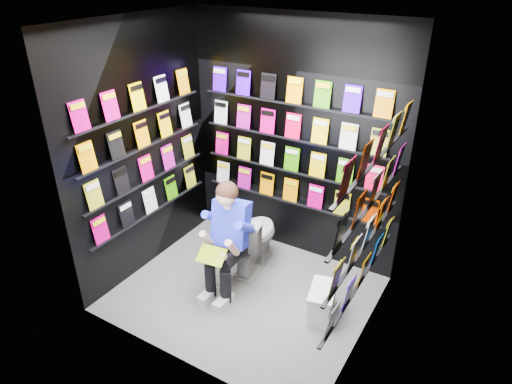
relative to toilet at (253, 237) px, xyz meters
The scene contains 14 objects.
floor 0.60m from the toilet, 68.72° to the right, with size 2.40×2.40×0.00m, color #5C5C5A.
ceiling 2.28m from the toilet, 68.72° to the right, with size 2.40×2.40×0.00m, color white.
wall_back 1.10m from the toilet, 72.90° to the left, with size 2.40×0.04×2.60m, color black.
wall_front 1.73m from the toilet, 83.20° to the right, with size 2.40×0.04×2.60m, color black.
wall_left 1.46m from the toilet, 156.77° to the right, with size 0.04×2.00×2.60m, color black.
wall_right 1.72m from the toilet, 17.83° to the right, with size 0.04×2.00×2.60m, color black.
comics_back 1.09m from the toilet, 71.99° to the left, with size 2.10×0.06×1.37m, color #F80541, non-canonical shape.
comics_left 1.44m from the toilet, 156.15° to the right, with size 0.06×1.70×1.37m, color #F80541, non-canonical shape.
comics_right 1.70m from the toilet, 18.20° to the right, with size 0.06×1.70×1.37m, color #F80541, non-canonical shape.
toilet is the anchor object (origin of this frame).
longbox 1.05m from the toilet, 19.41° to the right, with size 0.21×0.38×0.28m, color white.
longbox_lid 1.02m from the toilet, 19.41° to the right, with size 0.23×0.40×0.03m, color white.
reader 0.53m from the toilet, 90.00° to the right, with size 0.47×0.69×1.27m, color #242CE1, non-canonical shape.
held_comic 0.76m from the toilet, 90.00° to the right, with size 0.27×0.01×0.18m, color #249F18.
Camera 1 is at (1.96, -3.06, 3.04)m, focal length 32.00 mm.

